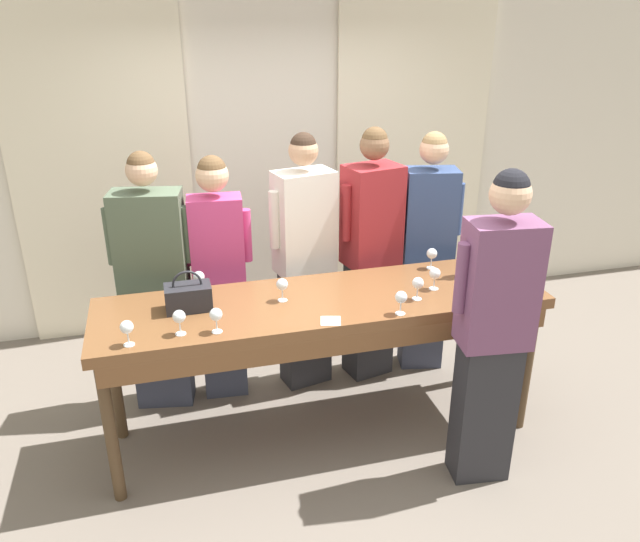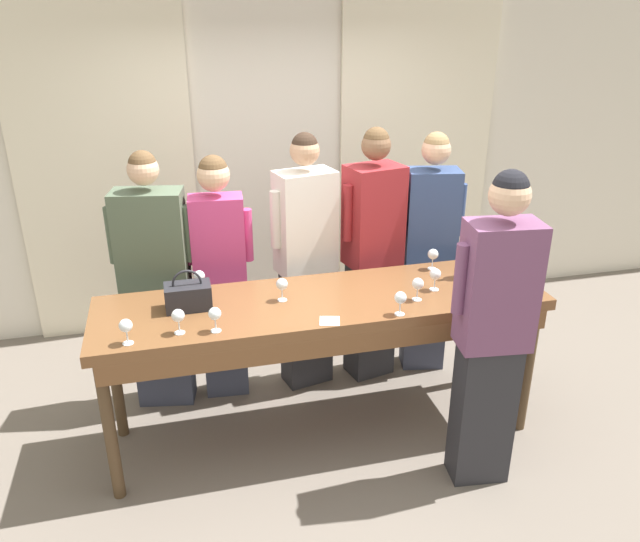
{
  "view_description": "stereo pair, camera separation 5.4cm",
  "coord_description": "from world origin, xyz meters",
  "px_view_note": "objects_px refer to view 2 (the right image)",
  "views": [
    {
      "loc": [
        -0.9,
        -3.28,
        2.63
      ],
      "look_at": [
        0.0,
        0.07,
        1.13
      ],
      "focal_mm": 35.0,
      "sensor_mm": 36.0,
      "label": 1
    },
    {
      "loc": [
        -0.85,
        -3.3,
        2.63
      ],
      "look_at": [
        0.0,
        0.07,
        1.13
      ],
      "focal_mm": 35.0,
      "sensor_mm": 36.0,
      "label": 2
    }
  ],
  "objects_px": {
    "wine_bottle": "(467,260)",
    "guest_olive_jacket": "(156,283)",
    "handbag": "(188,296)",
    "guest_navy_coat": "(429,252)",
    "wine_glass_center_mid": "(199,277)",
    "guest_pink_top": "(220,274)",
    "wine_glass_front_left": "(282,285)",
    "wine_glass_center_left": "(126,326)",
    "wine_glass_back_left": "(433,255)",
    "wine_glass_front_right": "(418,284)",
    "tasting_bar": "(324,313)",
    "guest_striped_shirt": "(372,256)",
    "wine_glass_front_mid": "(215,314)",
    "wine_glass_center_right": "(178,316)",
    "wine_glass_back_right": "(400,298)",
    "host_pouring": "(493,331)",
    "guest_cream_sweater": "(306,262)",
    "wine_glass_back_mid": "(435,275)"
  },
  "relations": [
    {
      "from": "wine_glass_back_left",
      "to": "guest_navy_coat",
      "type": "distance_m",
      "value": 0.42
    },
    {
      "from": "wine_glass_back_right",
      "to": "guest_navy_coat",
      "type": "xyz_separation_m",
      "value": [
        0.59,
        0.94,
        -0.14
      ]
    },
    {
      "from": "handbag",
      "to": "guest_cream_sweater",
      "type": "height_order",
      "value": "guest_cream_sweater"
    },
    {
      "from": "wine_bottle",
      "to": "guest_olive_jacket",
      "type": "bearing_deg",
      "value": 164.49
    },
    {
      "from": "wine_glass_back_mid",
      "to": "wine_glass_back_right",
      "type": "bearing_deg",
      "value": -141.44
    },
    {
      "from": "tasting_bar",
      "to": "wine_glass_center_left",
      "type": "height_order",
      "value": "wine_glass_center_left"
    },
    {
      "from": "wine_glass_back_mid",
      "to": "guest_navy_coat",
      "type": "xyz_separation_m",
      "value": [
        0.26,
        0.68,
        -0.14
      ]
    },
    {
      "from": "wine_glass_center_mid",
      "to": "guest_pink_top",
      "type": "bearing_deg",
      "value": 66.52
    },
    {
      "from": "wine_bottle",
      "to": "handbag",
      "type": "distance_m",
      "value": 1.78
    },
    {
      "from": "wine_glass_back_right",
      "to": "tasting_bar",
      "type": "bearing_deg",
      "value": 142.08
    },
    {
      "from": "wine_glass_center_mid",
      "to": "guest_cream_sweater",
      "type": "bearing_deg",
      "value": 25.37
    },
    {
      "from": "wine_glass_front_mid",
      "to": "wine_glass_center_left",
      "type": "distance_m",
      "value": 0.46
    },
    {
      "from": "wine_glass_center_mid",
      "to": "guest_olive_jacket",
      "type": "distance_m",
      "value": 0.48
    },
    {
      "from": "wine_glass_front_left",
      "to": "guest_olive_jacket",
      "type": "distance_m",
      "value": 0.97
    },
    {
      "from": "handbag",
      "to": "guest_navy_coat",
      "type": "relative_size",
      "value": 0.15
    },
    {
      "from": "wine_glass_center_left",
      "to": "wine_glass_back_left",
      "type": "relative_size",
      "value": 1.0
    },
    {
      "from": "wine_glass_back_mid",
      "to": "guest_navy_coat",
      "type": "bearing_deg",
      "value": 69.23
    },
    {
      "from": "wine_glass_front_mid",
      "to": "wine_glass_center_right",
      "type": "height_order",
      "value": "same"
    },
    {
      "from": "guest_navy_coat",
      "to": "wine_glass_center_mid",
      "type": "bearing_deg",
      "value": -167.99
    },
    {
      "from": "wine_glass_center_mid",
      "to": "host_pouring",
      "type": "distance_m",
      "value": 1.76
    },
    {
      "from": "guest_olive_jacket",
      "to": "wine_glass_back_left",
      "type": "bearing_deg",
      "value": -11.57
    },
    {
      "from": "wine_glass_center_mid",
      "to": "guest_navy_coat",
      "type": "relative_size",
      "value": 0.08
    },
    {
      "from": "wine_glass_center_right",
      "to": "host_pouring",
      "type": "distance_m",
      "value": 1.71
    },
    {
      "from": "handbag",
      "to": "wine_glass_front_mid",
      "type": "distance_m",
      "value": 0.35
    },
    {
      "from": "wine_glass_back_mid",
      "to": "wine_glass_back_left",
      "type": "bearing_deg",
      "value": 68.81
    },
    {
      "from": "wine_glass_center_mid",
      "to": "wine_glass_front_mid",
      "type": "bearing_deg",
      "value": -85.04
    },
    {
      "from": "guest_olive_jacket",
      "to": "guest_pink_top",
      "type": "xyz_separation_m",
      "value": [
        0.43,
        0.0,
        0.02
      ]
    },
    {
      "from": "tasting_bar",
      "to": "wine_glass_front_right",
      "type": "xyz_separation_m",
      "value": [
        0.55,
        -0.14,
        0.19
      ]
    },
    {
      "from": "wine_bottle",
      "to": "wine_glass_back_left",
      "type": "distance_m",
      "value": 0.24
    },
    {
      "from": "wine_glass_front_left",
      "to": "guest_cream_sweater",
      "type": "height_order",
      "value": "guest_cream_sweater"
    },
    {
      "from": "wine_glass_center_left",
      "to": "guest_striped_shirt",
      "type": "bearing_deg",
      "value": 28.73
    },
    {
      "from": "wine_glass_center_mid",
      "to": "guest_navy_coat",
      "type": "distance_m",
      "value": 1.72
    },
    {
      "from": "wine_glass_front_mid",
      "to": "wine_glass_center_left",
      "type": "height_order",
      "value": "same"
    },
    {
      "from": "wine_glass_back_right",
      "to": "guest_navy_coat",
      "type": "bearing_deg",
      "value": 58.1
    },
    {
      "from": "handbag",
      "to": "wine_bottle",
      "type": "bearing_deg",
      "value": 0.54
    },
    {
      "from": "handbag",
      "to": "wine_glass_front_right",
      "type": "distance_m",
      "value": 1.36
    },
    {
      "from": "wine_glass_front_mid",
      "to": "wine_glass_center_mid",
      "type": "distance_m",
      "value": 0.53
    },
    {
      "from": "wine_glass_center_mid",
      "to": "guest_striped_shirt",
      "type": "distance_m",
      "value": 1.3
    },
    {
      "from": "host_pouring",
      "to": "guest_olive_jacket",
      "type": "bearing_deg",
      "value": 144.86
    },
    {
      "from": "wine_glass_center_right",
      "to": "wine_glass_back_right",
      "type": "distance_m",
      "value": 1.24
    },
    {
      "from": "guest_striped_shirt",
      "to": "wine_glass_front_right",
      "type": "bearing_deg",
      "value": -88.65
    },
    {
      "from": "wine_glass_front_right",
      "to": "wine_glass_center_right",
      "type": "relative_size",
      "value": 1.0
    },
    {
      "from": "guest_pink_top",
      "to": "wine_glass_front_left",
      "type": "bearing_deg",
      "value": -62.17
    },
    {
      "from": "wine_glass_front_right",
      "to": "wine_glass_center_mid",
      "type": "relative_size",
      "value": 1.0
    },
    {
      "from": "handbag",
      "to": "guest_cream_sweater",
      "type": "distance_m",
      "value": 1.01
    },
    {
      "from": "guest_pink_top",
      "to": "guest_cream_sweater",
      "type": "relative_size",
      "value": 0.94
    },
    {
      "from": "handbag",
      "to": "wine_glass_front_left",
      "type": "relative_size",
      "value": 1.86
    },
    {
      "from": "wine_glass_back_left",
      "to": "guest_olive_jacket",
      "type": "distance_m",
      "value": 1.86
    },
    {
      "from": "guest_navy_coat",
      "to": "wine_glass_front_right",
      "type": "bearing_deg",
      "value": -117.92
    },
    {
      "from": "wine_glass_front_left",
      "to": "wine_glass_center_mid",
      "type": "height_order",
      "value": "same"
    }
  ]
}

